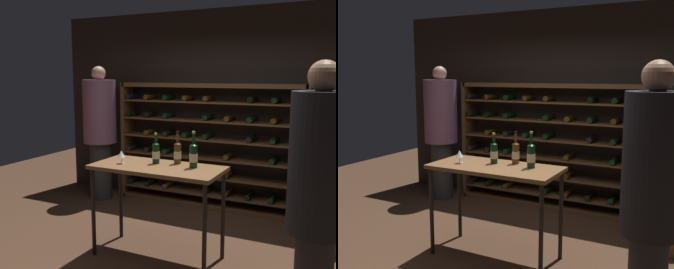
% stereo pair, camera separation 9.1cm
% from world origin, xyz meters
% --- Properties ---
extents(ground_plane, '(10.18, 10.18, 0.00)m').
position_xyz_m(ground_plane, '(0.00, 0.00, 0.00)').
color(ground_plane, '#472D1E').
extents(back_wall, '(5.63, 0.10, 2.86)m').
position_xyz_m(back_wall, '(0.00, 2.09, 1.43)').
color(back_wall, black).
rests_on(back_wall, ground).
extents(wine_rack, '(2.80, 0.32, 1.81)m').
position_xyz_m(wine_rack, '(-0.24, 1.88, 0.90)').
color(wine_rack, brown).
rests_on(wine_rack, ground).
extents(tasting_table, '(1.37, 0.63, 0.99)m').
position_xyz_m(tasting_table, '(-0.12, 0.10, 0.89)').
color(tasting_table, brown).
rests_on(tasting_table, ground).
extents(person_host_in_suit, '(0.40, 0.40, 2.03)m').
position_xyz_m(person_host_in_suit, '(1.53, -0.72, 1.13)').
color(person_host_in_suit, '#292929').
rests_on(person_host_in_suit, ground).
extents(person_guest_plum_blouse, '(0.51, 0.52, 2.06)m').
position_xyz_m(person_guest_plum_blouse, '(-1.88, 1.52, 1.14)').
color(person_guest_plum_blouse, '#2C2C2C').
rests_on(person_guest_plum_blouse, ground).
extents(wine_crate, '(0.56, 0.46, 0.31)m').
position_xyz_m(wine_crate, '(1.58, 1.08, 0.15)').
color(wine_crate, brown).
rests_on(wine_crate, ground).
extents(wine_bottle_gold_foil, '(0.08, 0.08, 0.37)m').
position_xyz_m(wine_bottle_gold_foil, '(0.24, 0.20, 1.12)').
color(wine_bottle_gold_foil, black).
rests_on(wine_bottle_gold_foil, tasting_table).
extents(wine_bottle_amber_reserve, '(0.08, 0.08, 0.33)m').
position_xyz_m(wine_bottle_amber_reserve, '(-0.19, 0.20, 1.11)').
color(wine_bottle_amber_reserve, black).
rests_on(wine_bottle_amber_reserve, tasting_table).
extents(wine_bottle_green_slim, '(0.08, 0.08, 0.35)m').
position_xyz_m(wine_bottle_green_slim, '(0.02, 0.30, 1.11)').
color(wine_bottle_green_slim, '#4C3314').
rests_on(wine_bottle_green_slim, tasting_table).
extents(wine_glass_stemmed_right, '(0.08, 0.08, 0.14)m').
position_xyz_m(wine_glass_stemmed_right, '(-0.52, 0.03, 1.09)').
color(wine_glass_stemmed_right, silver).
rests_on(wine_glass_stemmed_right, tasting_table).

